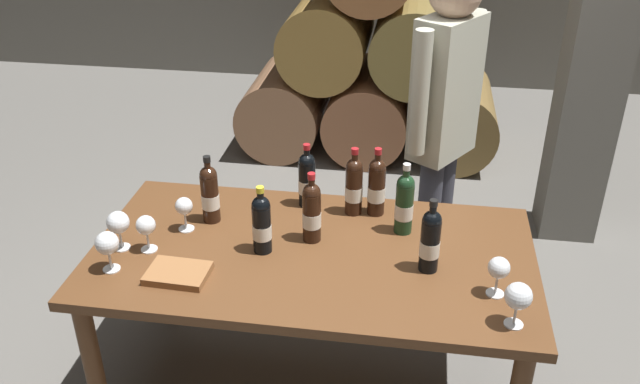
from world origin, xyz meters
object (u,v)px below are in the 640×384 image
(wine_glass_4, at_px, (118,223))
(tasting_notebook, at_px, (178,273))
(wine_bottle_2, at_px, (312,212))
(wine_bottle_5, at_px, (404,203))
(wine_bottle_1, at_px, (307,179))
(wine_bottle_7, at_px, (354,185))
(wine_glass_5, at_px, (499,269))
(wine_glass_2, at_px, (184,207))
(wine_glass_3, at_px, (146,226))
(wine_bottle_6, at_px, (430,240))
(wine_glass_1, at_px, (107,244))
(sommelier_presenting, at_px, (444,115))
(wine_bottle_4, at_px, (210,193))
(wine_bottle_3, at_px, (262,224))
(wine_bottle_0, at_px, (377,186))
(dining_table, at_px, (312,270))
(wine_glass_0, at_px, (518,297))

(wine_glass_4, relative_size, tasting_notebook, 0.73)
(wine_bottle_2, distance_m, wine_bottle_5, 0.37)
(wine_bottle_1, relative_size, wine_bottle_7, 0.96)
(wine_glass_4, xyz_separation_m, wine_glass_5, (1.41, -0.08, -0.01))
(wine_glass_2, distance_m, wine_glass_3, 0.19)
(wine_bottle_2, relative_size, wine_bottle_7, 0.99)
(wine_bottle_1, height_order, wine_bottle_6, wine_bottle_6)
(wine_bottle_6, height_order, tasting_notebook, wine_bottle_6)
(wine_glass_1, bearing_deg, wine_glass_3, 58.48)
(wine_glass_3, relative_size, wine_glass_5, 0.99)
(wine_bottle_6, height_order, sommelier_presenting, sommelier_presenting)
(wine_bottle_2, relative_size, wine_bottle_4, 1.00)
(wine_bottle_3, bearing_deg, sommelier_presenting, 49.20)
(wine_bottle_4, relative_size, tasting_notebook, 1.33)
(wine_glass_2, bearing_deg, wine_glass_4, -140.21)
(wine_bottle_4, relative_size, wine_glass_5, 1.94)
(wine_glass_1, xyz_separation_m, wine_glass_2, (0.18, 0.31, -0.01))
(wine_bottle_0, relative_size, wine_glass_3, 2.00)
(wine_glass_5, relative_size, sommelier_presenting, 0.09)
(dining_table, height_order, tasting_notebook, tasting_notebook)
(wine_glass_1, bearing_deg, wine_glass_5, 2.69)
(wine_bottle_4, height_order, wine_glass_3, wine_bottle_4)
(wine_bottle_1, bearing_deg, dining_table, -77.31)
(wine_glass_3, distance_m, sommelier_presenting, 1.40)
(wine_glass_0, height_order, wine_glass_1, wine_glass_0)
(wine_bottle_3, distance_m, wine_glass_1, 0.56)
(wine_glass_0, relative_size, wine_glass_5, 1.08)
(wine_glass_3, distance_m, wine_glass_4, 0.11)
(wine_glass_4, relative_size, sommelier_presenting, 0.09)
(sommelier_presenting, bearing_deg, wine_glass_2, -146.31)
(wine_glass_3, height_order, tasting_notebook, wine_glass_3)
(wine_bottle_4, height_order, wine_bottle_5, wine_bottle_5)
(wine_bottle_3, xyz_separation_m, wine_bottle_4, (-0.26, 0.19, 0.01))
(wine_glass_3, bearing_deg, wine_glass_2, 60.17)
(wine_glass_2, bearing_deg, sommelier_presenting, 33.69)
(dining_table, bearing_deg, wine_glass_4, -172.83)
(wine_bottle_7, distance_m, wine_glass_0, 0.88)
(wine_glass_2, bearing_deg, dining_table, -8.24)
(wine_bottle_0, relative_size, wine_bottle_4, 1.02)
(wine_bottle_5, bearing_deg, tasting_notebook, -151.33)
(dining_table, xyz_separation_m, wine_bottle_7, (0.12, 0.31, 0.22))
(wine_glass_4, distance_m, wine_glass_5, 1.41)
(wine_glass_0, bearing_deg, wine_glass_2, 162.24)
(wine_bottle_5, height_order, wine_glass_4, wine_bottle_5)
(wine_bottle_0, bearing_deg, wine_bottle_6, -59.18)
(dining_table, distance_m, wine_bottle_7, 0.40)
(wine_bottle_2, xyz_separation_m, wine_glass_1, (-0.70, -0.31, -0.01))
(dining_table, relative_size, sommelier_presenting, 0.99)
(wine_bottle_4, bearing_deg, wine_glass_3, -125.26)
(wine_bottle_4, distance_m, wine_bottle_7, 0.59)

